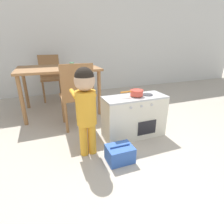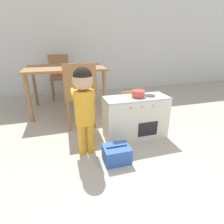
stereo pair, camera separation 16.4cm
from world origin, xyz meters
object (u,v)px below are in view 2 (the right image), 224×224
object	(u,v)px
play_kitchen	(135,117)
dining_chair_far	(60,75)
dining_chair_near	(80,94)
dining_table	(66,72)
cup_on_table	(78,65)
toy_pot	(138,93)
child_figure	(84,101)
toy_basket	(117,154)

from	to	relation	value
play_kitchen	dining_chair_far	size ratio (longest dim) A/B	0.86
play_kitchen	dining_chair_near	distance (m)	0.81
dining_table	cup_on_table	world-z (taller)	cup_on_table
toy_pot	dining_table	distance (m)	1.46
play_kitchen	dining_chair_near	world-z (taller)	dining_chair_near
toy_pot	cup_on_table	bearing A→B (deg)	118.55
child_figure	dining_table	bearing A→B (deg)	94.31
dining_chair_near	child_figure	bearing A→B (deg)	-92.73
child_figure	dining_chair_far	bearing A→B (deg)	95.29
child_figure	dining_table	distance (m)	1.43
toy_pot	dining_table	xyz separation A→B (m)	(-0.77, 1.24, 0.09)
dining_chair_far	play_kitchen	bearing A→B (deg)	112.48
play_kitchen	toy_pot	size ratio (longest dim) A/B	2.67
play_kitchen	dining_chair_far	distance (m)	2.24
toy_pot	cup_on_table	world-z (taller)	cup_on_table
play_kitchen	dining_chair_near	bearing A→B (deg)	141.63
dining_chair_near	toy_basket	bearing A→B (deg)	-75.55
child_figure	dining_chair_far	distance (m)	2.26
toy_basket	dining_chair_far	size ratio (longest dim) A/B	0.29
toy_pot	toy_basket	distance (m)	0.76
dining_table	cup_on_table	distance (m)	0.30
dining_chair_near	cup_on_table	size ratio (longest dim) A/B	10.15
dining_table	dining_chair_far	distance (m)	0.85
child_figure	dining_chair_near	world-z (taller)	child_figure
child_figure	dining_chair_near	bearing A→B (deg)	87.27
toy_pot	dining_chair_far	bearing A→B (deg)	112.85
toy_pot	play_kitchen	bearing A→B (deg)	-178.27
child_figure	dining_chair_far	xyz separation A→B (m)	(-0.21, 2.24, -0.11)
toy_basket	dining_table	xyz separation A→B (m)	(-0.37, 1.66, 0.58)
play_kitchen	dining_table	size ratio (longest dim) A/B	0.62
dining_table	dining_chair_far	world-z (taller)	dining_chair_far
toy_basket	cup_on_table	bearing A→B (deg)	96.85
child_figure	cup_on_table	world-z (taller)	child_figure
cup_on_table	play_kitchen	bearing A→B (deg)	-62.12
play_kitchen	cup_on_table	world-z (taller)	cup_on_table
toy_pot	toy_basket	xyz separation A→B (m)	(-0.40, -0.42, -0.49)
play_kitchen	dining_table	bearing A→B (deg)	121.27
dining_chair_far	toy_pot	bearing A→B (deg)	112.85
toy_basket	dining_chair_near	size ratio (longest dim) A/B	0.29
play_kitchen	toy_basket	size ratio (longest dim) A/B	2.95
dining_table	toy_pot	bearing A→B (deg)	-58.19
play_kitchen	toy_basket	world-z (taller)	play_kitchen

